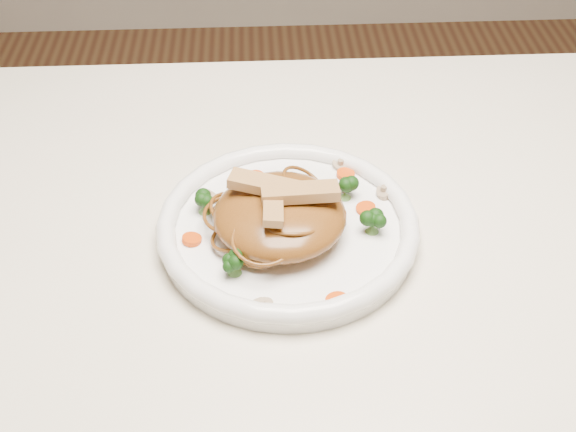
{
  "coord_description": "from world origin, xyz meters",
  "views": [
    {
      "loc": [
        -0.1,
        -0.55,
        1.28
      ],
      "look_at": [
        -0.07,
        0.03,
        0.78
      ],
      "focal_mm": 46.88,
      "sensor_mm": 36.0,
      "label": 1
    }
  ],
  "objects": [
    {
      "name": "table",
      "position": [
        0.0,
        0.0,
        0.65
      ],
      "size": [
        1.2,
        0.8,
        0.75
      ],
      "color": "silver",
      "rests_on": "ground"
    },
    {
      "name": "plate",
      "position": [
        -0.07,
        0.03,
        0.76
      ],
      "size": [
        0.32,
        0.32,
        0.02
      ],
      "primitive_type": "cylinder",
      "rotation": [
        0.0,
        0.0,
        -0.21
      ],
      "color": "white",
      "rests_on": "table"
    },
    {
      "name": "noodle_mound",
      "position": [
        -0.08,
        0.02,
        0.79
      ],
      "size": [
        0.17,
        0.17,
        0.04
      ],
      "primitive_type": "ellipsoid",
      "rotation": [
        0.0,
        0.0,
        0.29
      ],
      "color": "brown",
      "rests_on": "plate"
    },
    {
      "name": "chicken_a",
      "position": [
        -0.06,
        0.02,
        0.82
      ],
      "size": [
        0.08,
        0.03,
        0.01
      ],
      "primitive_type": "cube",
      "rotation": [
        0.0,
        0.0,
        0.06
      ],
      "color": "tan",
      "rests_on": "noodle_mound"
    },
    {
      "name": "chicken_b",
      "position": [
        -0.09,
        0.03,
        0.82
      ],
      "size": [
        0.08,
        0.04,
        0.01
      ],
      "primitive_type": "cube",
      "rotation": [
        0.0,
        0.0,
        2.84
      ],
      "color": "tan",
      "rests_on": "noodle_mound"
    },
    {
      "name": "chicken_c",
      "position": [
        -0.08,
        0.0,
        0.82
      ],
      "size": [
        0.02,
        0.06,
        0.01
      ],
      "primitive_type": "cube",
      "rotation": [
        0.0,
        0.0,
        4.68
      ],
      "color": "tan",
      "rests_on": "noodle_mound"
    },
    {
      "name": "broccoli_0",
      "position": [
        -0.0,
        0.07,
        0.78
      ],
      "size": [
        0.02,
        0.02,
        0.03
      ],
      "primitive_type": null,
      "rotation": [
        0.0,
        0.0,
        -0.09
      ],
      "color": "#12350B",
      "rests_on": "plate"
    },
    {
      "name": "broccoli_1",
      "position": [
        -0.15,
        0.05,
        0.78
      ],
      "size": [
        0.03,
        0.03,
        0.03
      ],
      "primitive_type": null,
      "rotation": [
        0.0,
        0.0,
        0.11
      ],
      "color": "#12350B",
      "rests_on": "plate"
    },
    {
      "name": "broccoli_2",
      "position": [
        -0.12,
        -0.04,
        0.78
      ],
      "size": [
        0.03,
        0.03,
        0.03
      ],
      "primitive_type": null,
      "rotation": [
        0.0,
        0.0,
        0.22
      ],
      "color": "#12350B",
      "rests_on": "plate"
    },
    {
      "name": "broccoli_3",
      "position": [
        0.02,
        0.01,
        0.78
      ],
      "size": [
        0.03,
        0.03,
        0.03
      ],
      "primitive_type": null,
      "rotation": [
        0.0,
        0.0,
        0.26
      ],
      "color": "#12350B",
      "rests_on": "plate"
    },
    {
      "name": "carrot_0",
      "position": [
        0.0,
        0.11,
        0.77
      ],
      "size": [
        0.03,
        0.03,
        0.0
      ],
      "primitive_type": "cylinder",
      "rotation": [
        0.0,
        0.0,
        -0.26
      ],
      "color": "red",
      "rests_on": "plate"
    },
    {
      "name": "carrot_1",
      "position": [
        -0.16,
        0.01,
        0.77
      ],
      "size": [
        0.02,
        0.02,
        0.0
      ],
      "primitive_type": "cylinder",
      "rotation": [
        0.0,
        0.0,
        -0.23
      ],
      "color": "red",
      "rests_on": "plate"
    },
    {
      "name": "carrot_2",
      "position": [
        0.02,
        0.05,
        0.77
      ],
      "size": [
        0.02,
        0.02,
        0.0
      ],
      "primitive_type": "cylinder",
      "rotation": [
        0.0,
        0.0,
        0.15
      ],
      "color": "red",
      "rests_on": "plate"
    },
    {
      "name": "carrot_3",
      "position": [
        -0.1,
        0.11,
        0.77
      ],
      "size": [
        0.03,
        0.03,
        0.0
      ],
      "primitive_type": "cylinder",
      "rotation": [
        0.0,
        0.0,
        -0.36
      ],
      "color": "red",
      "rests_on": "plate"
    },
    {
      "name": "carrot_4",
      "position": [
        -0.03,
        -0.08,
        0.77
      ],
      "size": [
        0.03,
        0.03,
        0.0
      ],
      "primitive_type": "cylinder",
      "rotation": [
        0.0,
        0.0,
        0.17
      ],
      "color": "red",
      "rests_on": "plate"
    },
    {
      "name": "mushroom_0",
      "position": [
        -0.1,
        -0.08,
        0.77
      ],
      "size": [
        0.03,
        0.03,
        0.01
      ],
      "primitive_type": "cylinder",
      "rotation": [
        0.0,
        0.0,
        0.11
      ],
      "color": "tan",
      "rests_on": "plate"
    },
    {
      "name": "mushroom_1",
      "position": [
        0.04,
        0.07,
        0.77
      ],
      "size": [
        0.02,
        0.02,
        0.01
      ],
      "primitive_type": "cylinder",
      "rotation": [
        0.0,
        0.0,
        1.47
      ],
      "color": "tan",
      "rests_on": "plate"
    },
    {
      "name": "mushroom_2",
      "position": [
        -0.15,
        0.07,
        0.77
      ],
      "size": [
        0.03,
        0.03,
        0.01
      ],
      "primitive_type": "cylinder",
      "rotation": [
        0.0,
        0.0,
        -0.61
      ],
      "color": "tan",
      "rests_on": "plate"
    },
    {
      "name": "mushroom_3",
      "position": [
        -0.0,
        0.12,
        0.77
      ],
      "size": [
        0.03,
        0.03,
        0.01
      ],
      "primitive_type": "cylinder",
      "rotation": [
        0.0,
        0.0,
        2.31
      ],
      "color": "tan",
      "rests_on": "plate"
    }
  ]
}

